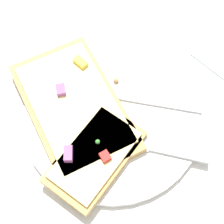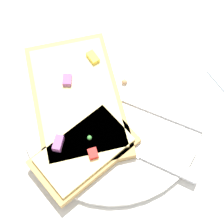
{
  "view_description": "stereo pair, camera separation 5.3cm",
  "coord_description": "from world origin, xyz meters",
  "views": [
    {
      "loc": [
        -0.16,
        0.16,
        0.5
      ],
      "look_at": [
        0.0,
        0.0,
        0.02
      ],
      "focal_mm": 60.0,
      "sensor_mm": 36.0,
      "label": 1
    },
    {
      "loc": [
        -0.2,
        0.12,
        0.5
      ],
      "look_at": [
        0.0,
        0.0,
        0.02
      ],
      "focal_mm": 60.0,
      "sensor_mm": 36.0,
      "label": 2
    }
  ],
  "objects": [
    {
      "name": "knife",
      "position": [
        -0.06,
        0.0,
        0.01
      ],
      "size": [
        0.19,
        0.13,
        0.01
      ],
      "rotation": [
        0.0,
        0.0,
        6.84
      ],
      "color": "silver",
      "rests_on": "plate"
    },
    {
      "name": "pizza_slice_corner",
      "position": [
        -0.03,
        0.06,
        0.02
      ],
      "size": [
        0.1,
        0.15,
        0.03
      ],
      "rotation": [
        0.0,
        0.0,
        1.73
      ],
      "color": "tan",
      "rests_on": "plate"
    },
    {
      "name": "fork",
      "position": [
        0.01,
        -0.03,
        0.01
      ],
      "size": [
        0.18,
        0.13,
        0.01
      ],
      "rotation": [
        0.0,
        0.0,
        6.88
      ],
      "color": "silver",
      "rests_on": "plate"
    },
    {
      "name": "pizza_slice_main",
      "position": [
        0.04,
        0.03,
        0.02
      ],
      "size": [
        0.23,
        0.18,
        0.03
      ],
      "rotation": [
        0.0,
        0.0,
        2.83
      ],
      "color": "tan",
      "rests_on": "plate"
    },
    {
      "name": "plate",
      "position": [
        0.0,
        0.0,
        0.01
      ],
      "size": [
        0.26,
        0.26,
        0.01
      ],
      "color": "silver",
      "rests_on": "ground"
    },
    {
      "name": "ground_plane",
      "position": [
        0.0,
        0.0,
        0.0
      ],
      "size": [
        4.0,
        4.0,
        0.0
      ],
      "primitive_type": "plane",
      "color": "beige"
    },
    {
      "name": "crumb_scatter",
      "position": [
        0.01,
        -0.01,
        0.02
      ],
      "size": [
        0.08,
        0.08,
        0.01
      ],
      "color": "tan",
      "rests_on": "plate"
    }
  ]
}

